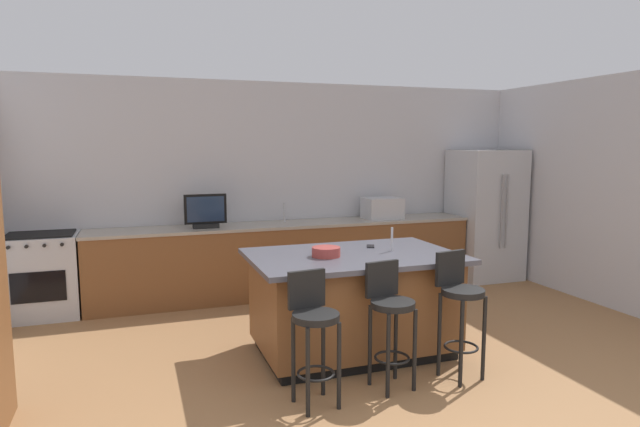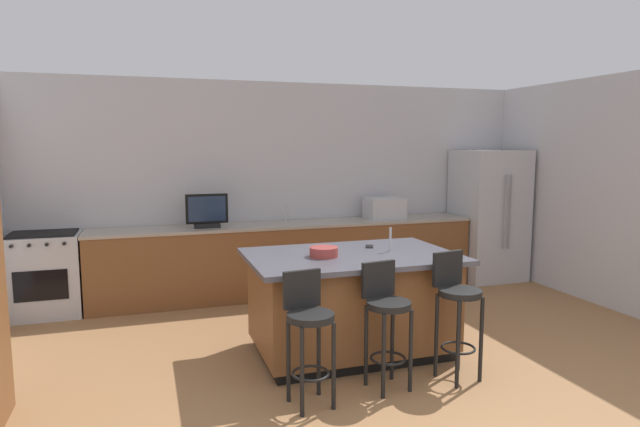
# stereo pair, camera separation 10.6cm
# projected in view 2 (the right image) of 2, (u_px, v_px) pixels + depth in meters

# --- Properties ---
(wall_back) EXTENTS (7.05, 0.12, 2.66)m
(wall_back) POSITION_uv_depth(u_px,v_px,m) (286.00, 186.00, 7.04)
(wall_back) COLOR #BCBCC1
(wall_back) RESTS_ON ground_plane
(wall_right) EXTENTS (0.12, 4.73, 2.66)m
(wall_right) POSITION_uv_depth(u_px,v_px,m) (623.00, 193.00, 6.02)
(wall_right) COLOR #BCBCC1
(wall_right) RESTS_ON ground_plane
(counter_back) EXTENTS (4.80, 0.62, 0.90)m
(counter_back) POSITION_uv_depth(u_px,v_px,m) (290.00, 258.00, 6.77)
(counter_back) COLOR brown
(counter_back) RESTS_ON ground_plane
(kitchen_island) EXTENTS (1.84, 1.20, 0.91)m
(kitchen_island) POSITION_uv_depth(u_px,v_px,m) (351.00, 302.00, 4.85)
(kitchen_island) COLOR black
(kitchen_island) RESTS_ON ground_plane
(refrigerator) EXTENTS (0.86, 0.81, 1.80)m
(refrigerator) POSITION_uv_depth(u_px,v_px,m) (488.00, 215.00, 7.51)
(refrigerator) COLOR #B7BABF
(refrigerator) RESTS_ON ground_plane
(range_oven) EXTENTS (0.75, 0.63, 0.92)m
(range_oven) POSITION_uv_depth(u_px,v_px,m) (45.00, 274.00, 5.91)
(range_oven) COLOR #B7BABF
(range_oven) RESTS_ON ground_plane
(microwave) EXTENTS (0.48, 0.36, 0.27)m
(microwave) POSITION_uv_depth(u_px,v_px,m) (384.00, 208.00, 7.10)
(microwave) COLOR #B7BABF
(microwave) RESTS_ON counter_back
(tv_monitor) EXTENTS (0.49, 0.16, 0.40)m
(tv_monitor) POSITION_uv_depth(u_px,v_px,m) (207.00, 212.00, 6.33)
(tv_monitor) COLOR black
(tv_monitor) RESTS_ON counter_back
(sink_faucet_back) EXTENTS (0.02, 0.02, 0.24)m
(sink_faucet_back) POSITION_uv_depth(u_px,v_px,m) (286.00, 213.00, 6.79)
(sink_faucet_back) COLOR #B2B2B7
(sink_faucet_back) RESTS_ON counter_back
(sink_faucet_island) EXTENTS (0.02, 0.02, 0.22)m
(sink_faucet_island) POSITION_uv_depth(u_px,v_px,m) (390.00, 239.00, 4.89)
(sink_faucet_island) COLOR #B2B2B7
(sink_faucet_island) RESTS_ON kitchen_island
(bar_stool_left) EXTENTS (0.34, 0.36, 0.97)m
(bar_stool_left) POSITION_uv_depth(u_px,v_px,m) (309.00, 326.00, 3.86)
(bar_stool_left) COLOR black
(bar_stool_left) RESTS_ON ground_plane
(bar_stool_center) EXTENTS (0.34, 0.36, 0.97)m
(bar_stool_center) POSITION_uv_depth(u_px,v_px,m) (386.00, 314.00, 4.13)
(bar_stool_center) COLOR black
(bar_stool_center) RESTS_ON ground_plane
(bar_stool_right) EXTENTS (0.34, 0.36, 1.02)m
(bar_stool_right) POSITION_uv_depth(u_px,v_px,m) (457.00, 303.00, 4.29)
(bar_stool_right) COLOR black
(bar_stool_right) RESTS_ON ground_plane
(fruit_bowl) EXTENTS (0.25, 0.25, 0.08)m
(fruit_bowl) POSITION_uv_depth(u_px,v_px,m) (324.00, 252.00, 4.67)
(fruit_bowl) COLOR #993833
(fruit_bowl) RESTS_ON kitchen_island
(cell_phone) EXTENTS (0.12, 0.17, 0.01)m
(cell_phone) POSITION_uv_depth(u_px,v_px,m) (369.00, 246.00, 5.12)
(cell_phone) COLOR black
(cell_phone) RESTS_ON kitchen_island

